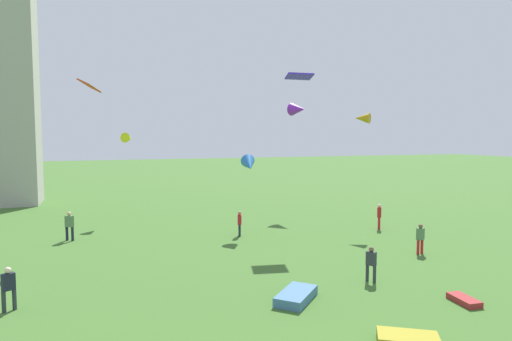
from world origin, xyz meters
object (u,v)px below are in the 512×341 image
object	(u,v)px
person_1	(379,215)
kite_bundle_0	(408,340)
person_0	(8,286)
person_5	(69,224)
kite_flying_0	(249,165)
kite_flying_3	(89,86)
kite_bundle_1	(296,296)
person_2	(420,237)
kite_flying_4	(298,109)
person_3	(371,262)
kite_flying_1	(128,138)
kite_bundle_2	(464,300)
person_4	(240,222)
kite_flying_2	(362,118)
kite_flying_6	(299,76)

from	to	relation	value
person_1	kite_bundle_0	distance (m)	17.47
person_0	person_1	xyz separation A→B (m)	(21.77, 7.35, 0.07)
person_5	kite_flying_0	bearing A→B (deg)	24.15
kite_flying_3	kite_bundle_1	distance (m)	16.97
person_2	kite_flying_4	xyz separation A→B (m)	(-0.46, 14.77, 7.89)
person_5	person_3	bearing A→B (deg)	-9.84
person_3	kite_flying_1	bearing A→B (deg)	178.19
person_0	kite_bundle_2	size ratio (longest dim) A/B	1.26
person_1	person_0	bearing A→B (deg)	-33.49
person_4	kite_flying_4	bearing A→B (deg)	-27.46
person_2	kite_flying_0	bearing A→B (deg)	-63.95
person_2	person_5	bearing A→B (deg)	-45.20
person_0	kite_flying_4	xyz separation A→B (m)	(19.49, 15.89, 7.90)
kite_flying_4	kite_flying_3	bearing A→B (deg)	-178.92
kite_bundle_2	person_4	bearing A→B (deg)	108.69
kite_bundle_0	kite_bundle_1	xyz separation A→B (m)	(-1.72, 4.53, 0.03)
person_4	kite_flying_4	size ratio (longest dim) A/B	0.88
person_1	person_2	distance (m)	6.49
kite_flying_2	kite_flying_3	world-z (taller)	kite_flying_3
person_1	kite_flying_3	size ratio (longest dim) A/B	1.15
person_0	kite_flying_6	world-z (taller)	kite_flying_6
person_1	person_3	distance (m)	11.69
person_0	kite_flying_2	size ratio (longest dim) A/B	1.27
kite_flying_0	kite_bundle_1	world-z (taller)	kite_flying_0
person_5	kite_flying_2	distance (m)	21.03
person_5	kite_flying_4	bearing A→B (deg)	49.68
kite_flying_4	person_4	bearing A→B (deg)	-157.39
person_0	kite_bundle_1	distance (m)	10.90
person_0	person_5	distance (m)	11.29
kite_flying_0	person_5	bearing A→B (deg)	178.88
person_4	kite_bundle_1	distance (m)	11.55
person_2	kite_flying_3	world-z (taller)	kite_flying_3
person_1	kite_bundle_0	bearing A→B (deg)	4.78
person_1	kite_flying_4	world-z (taller)	kite_flying_4
kite_bundle_1	person_5	bearing A→B (deg)	122.97
person_4	kite_flying_4	distance (m)	13.12
kite_bundle_0	kite_bundle_1	size ratio (longest dim) A/B	0.85
person_2	person_3	world-z (taller)	person_2
person_4	kite_bundle_0	size ratio (longest dim) A/B	0.88
person_5	kite_flying_1	size ratio (longest dim) A/B	1.34
person_5	kite_bundle_2	world-z (taller)	person_5
person_3	kite_flying_2	bearing A→B (deg)	121.42
person_5	kite_flying_3	world-z (taller)	kite_flying_3
kite_flying_2	kite_bundle_1	size ratio (longest dim) A/B	0.61
kite_flying_3	kite_flying_4	distance (m)	17.87
kite_flying_1	kite_flying_4	distance (m)	14.24
kite_flying_3	kite_bundle_2	size ratio (longest dim) A/B	1.18
kite_flying_6	kite_flying_1	bearing A→B (deg)	-30.79
person_4	kite_flying_0	distance (m)	3.82
kite_flying_2	kite_flying_6	world-z (taller)	kite_flying_6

